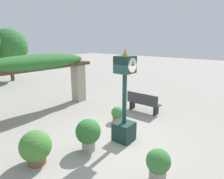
{
  "coord_description": "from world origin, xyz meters",
  "views": [
    {
      "loc": [
        -4.69,
        -3.59,
        3.23
      ],
      "look_at": [
        0.2,
        0.35,
        1.64
      ],
      "focal_mm": 32.0,
      "sensor_mm": 36.0,
      "label": 1
    }
  ],
  "objects_px": {
    "pedestal_clock": "(124,104)",
    "potted_plant_near_right": "(158,164)",
    "potted_plant_near_left": "(88,133)",
    "park_bench": "(143,103)",
    "potted_plant_far_left": "(117,114)",
    "potted_plant_far_right": "(36,147)"
  },
  "relations": [
    {
      "from": "potted_plant_near_left",
      "to": "park_bench",
      "type": "relative_size",
      "value": 0.64
    },
    {
      "from": "pedestal_clock",
      "to": "potted_plant_far_right",
      "type": "relative_size",
      "value": 3.2
    },
    {
      "from": "pedestal_clock",
      "to": "potted_plant_far_right",
      "type": "height_order",
      "value": "pedestal_clock"
    },
    {
      "from": "potted_plant_near_right",
      "to": "potted_plant_far_right",
      "type": "height_order",
      "value": "potted_plant_far_right"
    },
    {
      "from": "pedestal_clock",
      "to": "park_bench",
      "type": "distance_m",
      "value": 2.91
    },
    {
      "from": "pedestal_clock",
      "to": "potted_plant_near_left",
      "type": "height_order",
      "value": "pedestal_clock"
    },
    {
      "from": "potted_plant_near_left",
      "to": "potted_plant_far_left",
      "type": "distance_m",
      "value": 2.32
    },
    {
      "from": "potted_plant_far_left",
      "to": "potted_plant_far_right",
      "type": "height_order",
      "value": "potted_plant_far_right"
    },
    {
      "from": "potted_plant_near_left",
      "to": "potted_plant_far_right",
      "type": "bearing_deg",
      "value": 155.64
    },
    {
      "from": "potted_plant_far_left",
      "to": "pedestal_clock",
      "type": "bearing_deg",
      "value": -134.38
    },
    {
      "from": "pedestal_clock",
      "to": "potted_plant_near_right",
      "type": "bearing_deg",
      "value": -122.05
    },
    {
      "from": "potted_plant_near_left",
      "to": "potted_plant_far_right",
      "type": "relative_size",
      "value": 1.05
    },
    {
      "from": "pedestal_clock",
      "to": "potted_plant_near_left",
      "type": "relative_size",
      "value": 3.04
    },
    {
      "from": "potted_plant_near_right",
      "to": "potted_plant_far_left",
      "type": "xyz_separation_m",
      "value": [
        2.16,
        2.83,
        -0.12
      ]
    },
    {
      "from": "potted_plant_far_left",
      "to": "park_bench",
      "type": "xyz_separation_m",
      "value": [
        1.61,
        -0.25,
        0.11
      ]
    },
    {
      "from": "potted_plant_far_right",
      "to": "park_bench",
      "type": "xyz_separation_m",
      "value": [
        5.16,
        -0.23,
        -0.05
      ]
    },
    {
      "from": "potted_plant_near_left",
      "to": "potted_plant_near_right",
      "type": "xyz_separation_m",
      "value": [
        0.07,
        -2.21,
        -0.12
      ]
    },
    {
      "from": "potted_plant_near_left",
      "to": "potted_plant_far_left",
      "type": "height_order",
      "value": "potted_plant_near_left"
    },
    {
      "from": "potted_plant_far_left",
      "to": "potted_plant_far_right",
      "type": "distance_m",
      "value": 3.56
    },
    {
      "from": "potted_plant_far_right",
      "to": "park_bench",
      "type": "distance_m",
      "value": 5.17
    },
    {
      "from": "park_bench",
      "to": "potted_plant_near_left",
      "type": "bearing_deg",
      "value": 95.62
    },
    {
      "from": "park_bench",
      "to": "potted_plant_near_right",
      "type": "bearing_deg",
      "value": 124.48
    }
  ]
}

